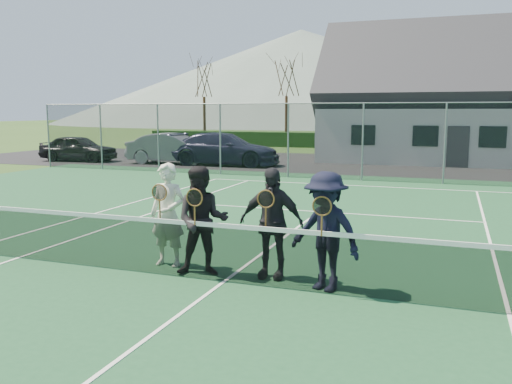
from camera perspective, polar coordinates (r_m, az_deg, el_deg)
ground at (r=27.91m, az=13.16°, el=2.75°), size 220.00×220.00×0.00m
court_surface at (r=8.70m, az=-3.39°, el=-9.50°), size 30.00×30.00×0.02m
tarmac_carpark at (r=28.66m, az=5.19°, el=3.10°), size 40.00×12.00×0.01m
hedge_row at (r=39.78m, az=15.31°, el=5.13°), size 40.00×1.20×1.10m
hill_west at (r=106.60m, az=4.71°, el=11.89°), size 110.00×110.00×18.00m
car_a at (r=30.88m, az=-18.20°, el=4.40°), size 4.29×2.04×1.42m
car_b at (r=28.18m, az=-8.67°, el=4.53°), size 4.87×2.01×1.57m
car_c at (r=27.20m, az=-3.34°, el=4.53°), size 5.66×2.45×1.62m
court_markings at (r=8.69m, az=-3.39°, el=-9.41°), size 11.03×23.83×0.01m
tennis_net at (r=8.55m, az=-3.42°, el=-6.13°), size 11.68×0.08×1.10m
perimeter_fence at (r=21.37m, az=11.16°, el=5.22°), size 30.07×0.07×3.02m
clubhouse at (r=31.61m, az=21.65°, el=10.28°), size 15.60×8.20×7.70m
tree_a at (r=45.04m, az=-5.51°, el=12.42°), size 3.20×3.20×7.77m
tree_b at (r=42.52m, az=3.25°, el=12.68°), size 3.20×3.20×7.77m
tree_c at (r=40.72m, az=18.60°, el=12.45°), size 3.20×3.20×7.77m
player_a at (r=9.50m, az=-9.25°, el=-2.37°), size 0.66×0.50×1.80m
player_b at (r=8.88m, az=-5.67°, el=-3.06°), size 1.05×0.93×1.80m
player_c at (r=8.71m, az=1.61°, el=-3.26°), size 1.07×0.52×1.80m
player_d at (r=8.15m, az=7.34°, el=-4.14°), size 1.32×1.04×1.80m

